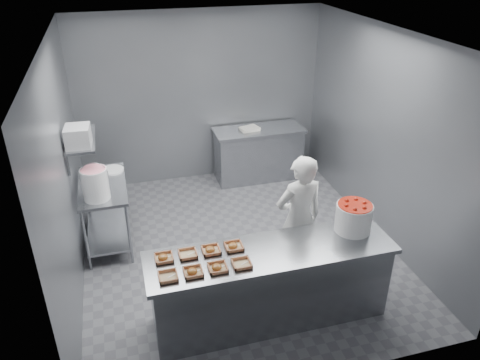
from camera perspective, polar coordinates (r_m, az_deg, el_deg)
name	(u,v)px	position (r m, az deg, el deg)	size (l,w,h in m)	color
floor	(237,247)	(6.42, -0.36, -8.18)	(4.50, 4.50, 0.00)	#4C4C51
ceiling	(236,36)	(5.29, -0.46, 17.20)	(4.50, 4.50, 0.00)	white
wall_back	(200,98)	(7.76, -4.85, 9.90)	(4.00, 0.04, 2.80)	slate
wall_left	(64,173)	(5.59, -20.62, 0.76)	(0.04, 4.50, 2.80)	slate
wall_right	(382,137)	(6.49, 16.97, 5.09)	(0.04, 4.50, 2.80)	slate
service_counter	(270,285)	(5.13, 3.70, -12.60)	(2.60, 0.70, 0.90)	slate
prep_table	(105,205)	(6.46, -16.12, -2.90)	(0.60, 1.20, 0.90)	slate
back_counter	(258,153)	(8.00, 2.26, 3.25)	(1.50, 0.60, 0.90)	slate
wall_shelf	(80,139)	(6.06, -18.89, 4.72)	(0.35, 0.90, 0.03)	slate
tray_0	(168,276)	(4.54, -8.76, -11.53)	(0.19, 0.18, 0.04)	tan
tray_1	(193,272)	(4.56, -5.76, -11.07)	(0.19, 0.18, 0.06)	tan
tray_2	(217,267)	(4.59, -2.77, -10.61)	(0.19, 0.18, 0.06)	tan
tray_3	(242,264)	(4.64, 0.20, -10.15)	(0.19, 0.18, 0.04)	tan
tray_4	(164,258)	(4.77, -9.29, -9.33)	(0.19, 0.18, 0.06)	tan
tray_5	(188,254)	(4.79, -6.38, -8.95)	(0.19, 0.18, 0.04)	tan
tray_6	(211,250)	(4.82, -3.58, -8.50)	(0.19, 0.18, 0.06)	tan
tray_7	(234,246)	(4.86, -0.79, -8.07)	(0.19, 0.18, 0.06)	tan
worker	(299,219)	(5.53, 7.16, -4.79)	(0.59, 0.39, 1.63)	white
strawberry_tub	(354,217)	(5.20, 13.69, -4.35)	(0.39, 0.39, 0.32)	white
glaze_bucket	(95,183)	(5.90, -17.25, -0.39)	(0.33, 0.32, 0.49)	white
bucket_lid	(112,170)	(6.63, -15.34, 1.17)	(0.32, 0.32, 0.02)	white
rag	(106,170)	(6.65, -16.07, 1.14)	(0.15, 0.13, 0.02)	#CCB28C
appliance	(78,136)	(5.79, -19.15, 5.06)	(0.28, 0.32, 0.24)	gray
paper_stack	(250,129)	(7.77, 1.17, 6.28)	(0.30, 0.22, 0.05)	silver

